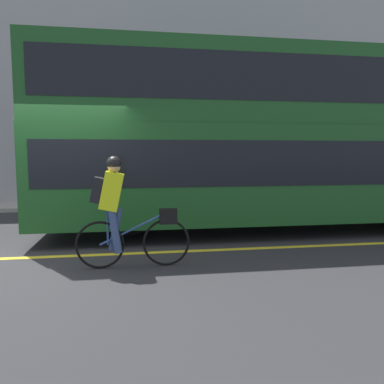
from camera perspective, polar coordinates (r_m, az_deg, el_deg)
ground_plane at (r=6.69m, az=-20.41°, el=-9.05°), size 80.00×80.00×0.00m
road_center_line at (r=6.61m, az=-20.56°, el=-9.21°), size 50.00×0.14×0.01m
sidewalk_curb at (r=12.32m, az=-15.12°, el=-1.90°), size 60.00×1.73×0.11m
building_facade at (r=13.45m, az=-15.13°, el=16.08°), size 60.00×0.30×8.22m
bus at (r=8.38m, az=11.91°, el=8.58°), size 9.78×2.51×3.75m
cyclist_on_bike at (r=5.55m, az=-10.79°, el=-2.47°), size 1.68×0.32×1.65m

